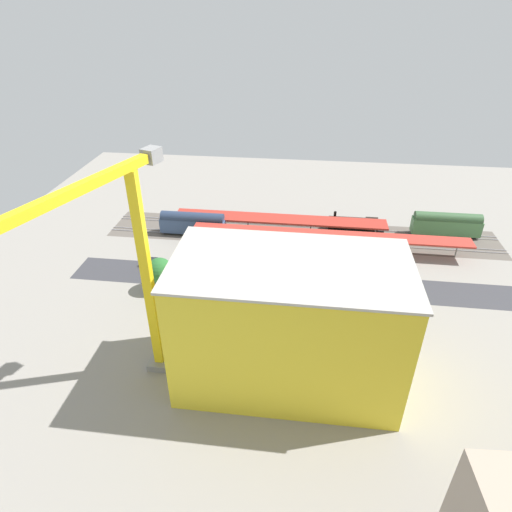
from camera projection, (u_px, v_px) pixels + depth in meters
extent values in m
plane|color=gray|center=(298.00, 278.00, 95.16)|extent=(160.09, 160.09, 0.00)
cube|color=#5B544C|center=(301.00, 234.00, 112.71)|extent=(100.15, 15.45, 0.01)
cube|color=#38383D|center=(298.00, 283.00, 93.42)|extent=(100.11, 9.63, 0.01)
cube|color=#9E9EA8|center=(301.00, 226.00, 116.12)|extent=(100.05, 0.76, 0.12)
cube|color=#9E9EA8|center=(301.00, 228.00, 114.90)|extent=(100.05, 0.76, 0.12)
cube|color=#9E9EA8|center=(301.00, 238.00, 110.33)|extent=(100.05, 0.76, 0.12)
cube|color=#9E9EA8|center=(301.00, 241.00, 109.11)|extent=(100.05, 0.76, 0.12)
cube|color=#B73328|center=(329.00, 235.00, 103.11)|extent=(66.24, 5.07, 0.44)
cylinder|color=slate|center=(456.00, 251.00, 101.12)|extent=(0.30, 0.30, 4.09)
cylinder|color=slate|center=(391.00, 247.00, 102.70)|extent=(0.30, 0.30, 4.09)
cylinder|color=slate|center=(328.00, 243.00, 104.28)|extent=(0.30, 0.30, 4.09)
cylinder|color=slate|center=(267.00, 239.00, 105.86)|extent=(0.30, 0.30, 4.09)
cylinder|color=slate|center=(208.00, 236.00, 107.44)|extent=(0.30, 0.30, 4.09)
cube|color=#A82D23|center=(279.00, 219.00, 110.85)|extent=(54.39, 5.82, 0.45)
cylinder|color=slate|center=(375.00, 232.00, 109.38)|extent=(0.30, 0.30, 3.91)
cylinder|color=slate|center=(311.00, 228.00, 111.11)|extent=(0.30, 0.30, 3.91)
cylinder|color=slate|center=(248.00, 225.00, 112.84)|extent=(0.30, 0.30, 3.91)
cylinder|color=slate|center=(187.00, 221.00, 114.57)|extent=(0.30, 0.30, 3.91)
cube|color=black|center=(355.00, 229.00, 113.91)|extent=(14.36, 2.62, 1.00)
cylinder|color=black|center=(350.00, 222.00, 113.09)|extent=(11.21, 2.88, 2.81)
cube|color=black|center=(372.00, 226.00, 112.83)|extent=(3.17, 3.03, 3.54)
cylinder|color=black|center=(335.00, 214.00, 112.44)|extent=(0.70, 0.70, 1.40)
cube|color=black|center=(444.00, 234.00, 111.74)|extent=(15.33, 2.60, 0.60)
cube|color=#4C7F4C|center=(446.00, 227.00, 110.55)|extent=(17.03, 3.24, 3.99)
cylinder|color=#355935|center=(448.00, 219.00, 109.39)|extent=(16.35, 3.24, 3.13)
cube|color=black|center=(194.00, 233.00, 112.47)|extent=(15.23, 2.61, 0.60)
cube|color=#384C72|center=(193.00, 226.00, 111.35)|extent=(16.92, 3.25, 3.71)
cylinder|color=#273550|center=(192.00, 218.00, 110.26)|extent=(16.25, 3.24, 3.14)
cube|color=black|center=(380.00, 279.00, 94.42)|extent=(3.66, 1.94, 0.30)
cube|color=silver|center=(380.00, 277.00, 94.14)|extent=(4.35, 2.05, 0.81)
cube|color=#1E2328|center=(381.00, 274.00, 93.75)|extent=(2.46, 1.75, 0.68)
cube|color=black|center=(348.00, 277.00, 95.29)|extent=(3.46, 1.64, 0.30)
cube|color=gray|center=(348.00, 274.00, 94.99)|extent=(4.12, 1.71, 0.85)
cube|color=#1E2328|center=(348.00, 271.00, 94.60)|extent=(2.31, 1.51, 0.65)
cube|color=black|center=(314.00, 275.00, 95.84)|extent=(4.07, 1.77, 0.30)
cube|color=gray|center=(314.00, 273.00, 95.55)|extent=(4.83, 1.86, 0.81)
cube|color=#1E2328|center=(314.00, 270.00, 95.19)|extent=(2.72, 1.60, 0.60)
cube|color=black|center=(283.00, 274.00, 96.27)|extent=(3.78, 1.89, 0.30)
cube|color=silver|center=(283.00, 272.00, 96.01)|extent=(4.49, 1.98, 0.71)
cube|color=#1E2328|center=(283.00, 269.00, 95.67)|extent=(2.53, 1.71, 0.60)
cube|color=black|center=(247.00, 271.00, 97.38)|extent=(3.50, 1.82, 0.30)
cube|color=navy|center=(247.00, 268.00, 97.08)|extent=(4.17, 1.90, 0.84)
cube|color=#1E2328|center=(247.00, 266.00, 96.72)|extent=(2.34, 1.66, 0.55)
cube|color=black|center=(215.00, 269.00, 97.99)|extent=(3.44, 1.81, 0.30)
cube|color=navy|center=(215.00, 267.00, 97.70)|extent=(4.09, 1.90, 0.80)
cube|color=#1E2328|center=(215.00, 264.00, 97.33)|extent=(2.31, 1.62, 0.64)
cube|color=black|center=(185.00, 267.00, 98.48)|extent=(4.00, 1.83, 0.30)
cube|color=#474C51|center=(184.00, 266.00, 98.21)|extent=(4.76, 1.91, 0.74)
cube|color=#1E2328|center=(184.00, 263.00, 97.85)|extent=(2.67, 1.67, 0.66)
cube|color=black|center=(152.00, 265.00, 99.41)|extent=(4.02, 1.75, 0.30)
cube|color=black|center=(152.00, 263.00, 99.12)|extent=(4.79, 1.83, 0.83)
cube|color=#1E2328|center=(151.00, 260.00, 98.73)|extent=(2.68, 1.61, 0.68)
cube|color=yellow|center=(288.00, 325.00, 65.35)|extent=(33.63, 17.85, 21.24)
cube|color=#B7B2A8|center=(291.00, 265.00, 59.75)|extent=(34.23, 18.46, 0.40)
cube|color=gray|center=(161.00, 362.00, 72.44)|extent=(3.60, 3.60, 1.20)
cube|color=yellow|center=(148.00, 281.00, 63.86)|extent=(1.40, 1.40, 34.33)
cube|color=yellow|center=(76.00, 190.00, 47.67)|extent=(8.95, 23.21, 1.20)
cube|color=gray|center=(152.00, 155.00, 58.12)|extent=(2.67, 2.92, 2.00)
cube|color=black|center=(347.00, 320.00, 82.51)|extent=(8.12, 2.22, 0.50)
cube|color=white|center=(353.00, 313.00, 81.53)|extent=(6.03, 2.45, 2.87)
cube|color=#334C8C|center=(332.00, 312.00, 82.02)|extent=(2.10, 2.44, 2.51)
cube|color=black|center=(331.00, 318.00, 83.01)|extent=(9.10, 2.77, 0.50)
cube|color=silver|center=(337.00, 311.00, 81.95)|extent=(6.89, 2.86, 2.91)
cube|color=silver|center=(314.00, 309.00, 82.78)|extent=(2.39, 2.55, 2.45)
cube|color=black|center=(270.00, 312.00, 84.36)|extent=(9.96, 3.11, 0.50)
cube|color=silver|center=(276.00, 307.00, 83.31)|extent=(7.75, 3.11, 2.73)
cube|color=silver|center=(251.00, 304.00, 84.32)|extent=(2.48, 2.56, 2.41)
cylinder|color=brown|center=(236.00, 283.00, 90.37)|extent=(0.38, 0.38, 3.33)
sphere|color=#2D7233|center=(236.00, 268.00, 88.43)|extent=(6.00, 6.00, 6.00)
cylinder|color=brown|center=(161.00, 283.00, 91.01)|extent=(0.56, 0.56, 2.58)
sphere|color=#28662D|center=(160.00, 271.00, 89.35)|extent=(5.49, 5.49, 5.49)
cylinder|color=brown|center=(202.00, 280.00, 90.98)|extent=(0.37, 0.37, 3.91)
sphere|color=#38843D|center=(200.00, 265.00, 89.00)|extent=(5.32, 5.32, 5.32)
cylinder|color=#333333|center=(313.00, 286.00, 87.32)|extent=(0.16, 0.16, 6.02)
cube|color=black|center=(314.00, 271.00, 85.53)|extent=(0.36, 0.36, 0.90)
sphere|color=yellow|center=(313.00, 271.00, 85.55)|extent=(0.20, 0.20, 0.20)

